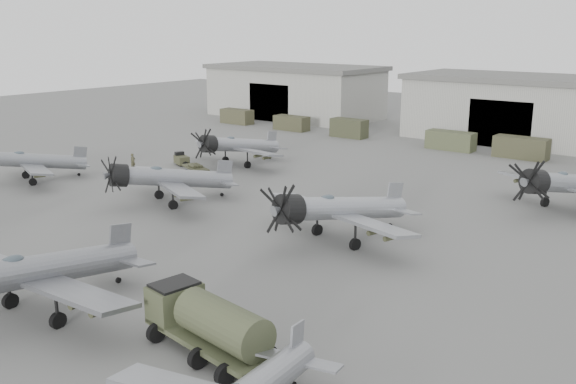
# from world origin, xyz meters

# --- Properties ---
(ground) EXTENTS (220.00, 220.00, 0.00)m
(ground) POSITION_xyz_m (0.00, 0.00, 0.00)
(ground) COLOR #61615F
(ground) RESTS_ON ground
(hangar_left) EXTENTS (29.00, 14.80, 8.70)m
(hangar_left) POSITION_xyz_m (-38.00, 61.96, 4.37)
(hangar_left) COLOR #A1A197
(hangar_left) RESTS_ON ground
(hangar_center) EXTENTS (29.00, 14.80, 8.70)m
(hangar_center) POSITION_xyz_m (0.00, 61.96, 4.37)
(hangar_center) COLOR #A1A197
(hangar_center) RESTS_ON ground
(support_truck_0) EXTENTS (5.44, 2.20, 2.27)m
(support_truck_0) POSITION_xyz_m (-40.39, 50.00, 1.14)
(support_truck_0) COLOR #403F29
(support_truck_0) RESTS_ON ground
(support_truck_1) EXTENTS (5.39, 2.20, 2.13)m
(support_truck_1) POSITION_xyz_m (-29.40, 50.00, 1.07)
(support_truck_1) COLOR #3B3B27
(support_truck_1) RESTS_ON ground
(support_truck_2) EXTENTS (5.12, 2.20, 2.57)m
(support_truck_2) POSITION_xyz_m (-19.26, 50.00, 1.28)
(support_truck_2) COLOR #373925
(support_truck_2) RESTS_ON ground
(support_truck_3) EXTENTS (6.03, 2.20, 2.32)m
(support_truck_3) POSITION_xyz_m (-4.16, 50.00, 1.16)
(support_truck_3) COLOR #464B31
(support_truck_3) RESTS_ON ground
(support_truck_4) EXTENTS (6.18, 2.20, 2.51)m
(support_truck_4) POSITION_xyz_m (4.61, 50.00, 1.26)
(support_truck_4) COLOR #3B3B26
(support_truck_4) RESTS_ON ground
(aircraft_near_1) EXTENTS (13.96, 12.56, 5.58)m
(aircraft_near_1) POSITION_xyz_m (-1.27, -8.74, 2.54)
(aircraft_near_1) COLOR gray
(aircraft_near_1) RESTS_ON ground
(aircraft_mid_0) EXTENTS (11.70, 10.55, 4.71)m
(aircraft_mid_0) POSITION_xyz_m (-29.94, 7.90, 2.14)
(aircraft_mid_0) COLOR gray
(aircraft_mid_0) RESTS_ON ground
(aircraft_mid_1) EXTENTS (12.53, 11.34, 5.11)m
(aircraft_mid_1) POSITION_xyz_m (-13.00, 10.82, 2.32)
(aircraft_mid_1) COLOR gray
(aircraft_mid_1) RESTS_ON ground
(aircraft_mid_2) EXTENTS (13.65, 12.29, 5.43)m
(aircraft_mid_2) POSITION_xyz_m (4.41, 11.41, 2.47)
(aircraft_mid_2) COLOR #989BA0
(aircraft_mid_2) RESTS_ON ground
(aircraft_far_0) EXTENTS (12.58, 11.32, 5.00)m
(aircraft_far_0) POSITION_xyz_m (-18.92, 26.34, 2.27)
(aircraft_far_0) COLOR #919298
(aircraft_far_0) RESTS_ON ground
(aircraft_far_1) EXTENTS (13.15, 11.89, 5.33)m
(aircraft_far_1) POSITION_xyz_m (15.17, 29.59, 2.43)
(aircraft_far_1) COLOR gray
(aircraft_far_1) RESTS_ON ground
(fuel_tanker) EXTENTS (7.83, 3.52, 2.91)m
(fuel_tanker) POSITION_xyz_m (8.83, -5.54, 1.67)
(fuel_tanker) COLOR #42482F
(fuel_tanker) RESTS_ON ground
(tug_trailer) EXTENTS (7.18, 3.98, 1.45)m
(tug_trailer) POSITION_xyz_m (-22.35, 22.24, 0.54)
(tug_trailer) COLOR #3B3B27
(tug_trailer) RESTS_ON ground
(ground_crew) EXTENTS (0.48, 0.69, 1.78)m
(ground_crew) POSITION_xyz_m (-26.19, 17.99, 0.89)
(ground_crew) COLOR #48462F
(ground_crew) RESTS_ON ground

